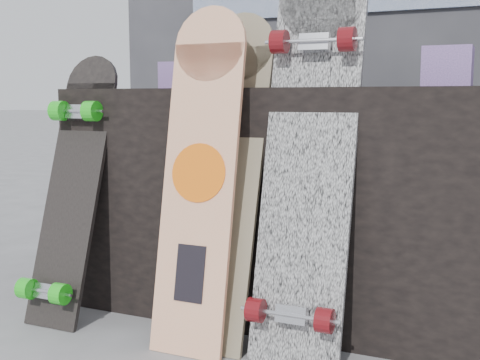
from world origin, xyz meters
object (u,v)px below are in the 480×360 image
at_px(vendor_table, 296,202).
at_px(skateboard_dark, 72,183).
at_px(longboard_celtic, 227,166).
at_px(longboard_cascadia, 309,146).
at_px(longboard_geisha, 200,168).

xyz_separation_m(vendor_table, skateboard_dark, (-0.70, -0.37, 0.07)).
distance_m(vendor_table, skateboard_dark, 0.79).
xyz_separation_m(vendor_table, longboard_celtic, (-0.12, -0.32, 0.16)).
bearing_deg(skateboard_dark, vendor_table, 27.68).
distance_m(vendor_table, longboard_cascadia, 0.42).
height_order(longboard_celtic, longboard_cascadia, longboard_cascadia).
xyz_separation_m(longboard_geisha, longboard_cascadia, (0.32, 0.09, 0.07)).
distance_m(vendor_table, longboard_celtic, 0.38).
bearing_deg(longboard_cascadia, skateboard_dark, -177.08).
bearing_deg(longboard_geisha, vendor_table, 67.22).
bearing_deg(longboard_geisha, longboard_celtic, 62.46).
relative_size(vendor_table, longboard_geisha, 1.52).
relative_size(longboard_cascadia, skateboard_dark, 1.31).
height_order(longboard_celtic, skateboard_dark, longboard_celtic).
xyz_separation_m(vendor_table, longboard_geisha, (-0.17, -0.41, 0.16)).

